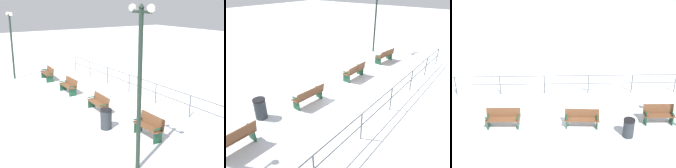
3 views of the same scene
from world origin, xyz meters
TOP-DOWN VIEW (x-y plane):
  - ground_plane at (0.00, 0.00)m, footprint 80.00×80.00m
  - bench_nearest at (-0.19, -5.44)m, footprint 0.74×1.67m
  - bench_second at (-0.08, -1.82)m, footprint 0.58×1.59m
  - bench_third at (0.00, 1.82)m, footprint 0.60×1.62m
  - bench_fourth at (-0.19, 5.45)m, footprint 0.53×1.45m
  - lamppost_near at (1.66, -7.12)m, footprint 0.26×1.00m
  - waterfront_railing at (-3.16, -0.00)m, footprint 0.05×14.54m
  - trash_bin at (0.82, 3.82)m, footprint 0.51×0.51m

SIDE VIEW (x-z plane):
  - ground_plane at x=0.00m, z-range 0.00..0.00m
  - trash_bin at x=0.82m, z-range 0.00..0.88m
  - bench_third at x=0.00m, z-range 0.03..0.87m
  - bench_nearest at x=-0.19m, z-range 0.03..0.92m
  - bench_second at x=-0.08m, z-range 0.03..0.92m
  - bench_fourth at x=-0.19m, z-range 0.02..0.94m
  - waterfront_railing at x=-3.16m, z-range 0.20..1.30m
  - lamppost_near at x=1.66m, z-range 0.77..5.37m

